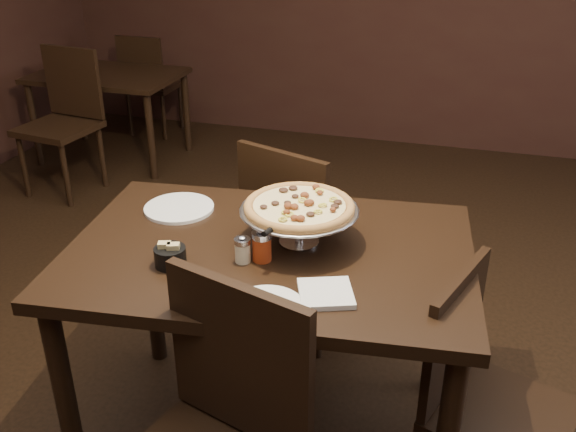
# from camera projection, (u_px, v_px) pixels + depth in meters

# --- Properties ---
(room) EXTENTS (6.04, 7.04, 2.84)m
(room) POSITION_uv_depth(u_px,v_px,m) (319.00, 83.00, 1.86)
(room) COLOR black
(room) RESTS_ON ground
(dining_table) EXTENTS (1.43, 1.03, 0.84)m
(dining_table) POSITION_uv_depth(u_px,v_px,m) (270.00, 276.00, 2.18)
(dining_table) COLOR black
(dining_table) RESTS_ON ground
(background_table) EXTENTS (1.09, 0.73, 0.68)m
(background_table) POSITION_uv_depth(u_px,v_px,m) (108.00, 85.00, 4.91)
(background_table) COLOR black
(background_table) RESTS_ON ground
(pizza_stand) EXTENTS (0.40, 0.40, 0.16)m
(pizza_stand) POSITION_uv_depth(u_px,v_px,m) (299.00, 207.00, 2.11)
(pizza_stand) COLOR #BBBAC2
(pizza_stand) RESTS_ON dining_table
(parmesan_shaker) EXTENTS (0.05, 0.05, 0.09)m
(parmesan_shaker) POSITION_uv_depth(u_px,v_px,m) (243.00, 249.00, 2.04)
(parmesan_shaker) COLOR beige
(parmesan_shaker) RESTS_ON dining_table
(pepper_flake_shaker) EXTENTS (0.07, 0.07, 0.11)m
(pepper_flake_shaker) POSITION_uv_depth(u_px,v_px,m) (262.00, 245.00, 2.04)
(pepper_flake_shaker) COLOR maroon
(pepper_flake_shaker) RESTS_ON dining_table
(packet_caddy) EXTENTS (0.10, 0.10, 0.08)m
(packet_caddy) POSITION_uv_depth(u_px,v_px,m) (170.00, 256.00, 2.02)
(packet_caddy) COLOR black
(packet_caddy) RESTS_ON dining_table
(napkin_stack) EXTENTS (0.20, 0.20, 0.02)m
(napkin_stack) POSITION_uv_depth(u_px,v_px,m) (326.00, 293.00, 1.88)
(napkin_stack) COLOR white
(napkin_stack) RESTS_ON dining_table
(plate_left) EXTENTS (0.26, 0.26, 0.01)m
(plate_left) POSITION_uv_depth(u_px,v_px,m) (179.00, 208.00, 2.39)
(plate_left) COLOR white
(plate_left) RESTS_ON dining_table
(plate_near) EXTENTS (0.22, 0.22, 0.01)m
(plate_near) POSITION_uv_depth(u_px,v_px,m) (266.00, 307.00, 1.82)
(plate_near) COLOR white
(plate_near) RESTS_ON dining_table
(serving_spatula) EXTENTS (0.13, 0.13, 0.02)m
(serving_spatula) POSITION_uv_depth(u_px,v_px,m) (274.00, 228.00, 1.99)
(serving_spatula) COLOR #BBBAC2
(serving_spatula) RESTS_ON pizza_stand
(chair_far) EXTENTS (0.58, 0.58, 0.96)m
(chair_far) POSITION_uv_depth(u_px,v_px,m) (299.00, 235.00, 2.88)
(chair_far) COLOR black
(chair_far) RESTS_ON ground
(chair_side) EXTENTS (0.52, 0.52, 0.88)m
(chair_side) POSITION_uv_depth(u_px,v_px,m) (482.00, 393.00, 2.03)
(chair_side) COLOR black
(chair_side) RESTS_ON ground
(bg_chair_far) EXTENTS (0.41, 0.41, 0.87)m
(bg_chair_far) POSITION_uv_depth(u_px,v_px,m) (149.00, 81.00, 5.47)
(bg_chair_far) COLOR black
(bg_chair_far) RESTS_ON ground
(bg_chair_near) EXTENTS (0.52, 0.52, 0.98)m
(bg_chair_near) POSITION_uv_depth(u_px,v_px,m) (64.00, 116.00, 4.41)
(bg_chair_near) COLOR black
(bg_chair_near) RESTS_ON ground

